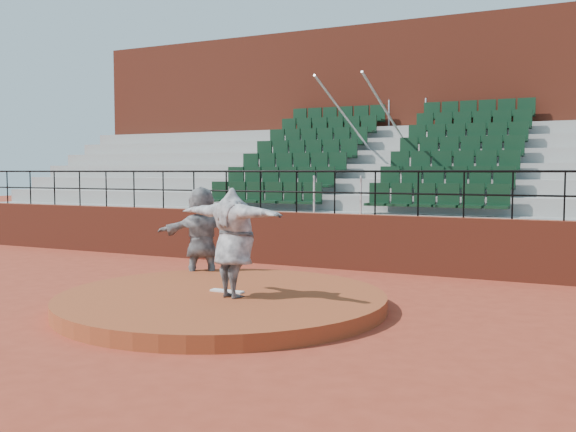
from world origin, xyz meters
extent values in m
plane|color=#993622|center=(0.00, 0.00, 0.00)|extent=(90.00, 90.00, 0.00)
cylinder|color=#944021|center=(0.00, 0.00, 0.12)|extent=(5.50, 5.50, 0.25)
cube|color=white|center=(0.00, 0.15, 0.27)|extent=(0.60, 0.15, 0.03)
cube|color=maroon|center=(0.00, 5.00, 0.65)|extent=(24.00, 0.30, 1.30)
cylinder|color=black|center=(0.00, 5.00, 2.30)|extent=(24.00, 0.05, 0.05)
cylinder|color=black|center=(0.00, 5.00, 1.80)|extent=(24.00, 0.04, 0.04)
cylinder|color=black|center=(-11.00, 5.00, 1.80)|extent=(0.04, 0.04, 1.00)
cylinder|color=black|center=(-10.00, 5.00, 1.80)|extent=(0.04, 0.04, 1.00)
cylinder|color=black|center=(-9.00, 5.00, 1.80)|extent=(0.04, 0.04, 1.00)
cylinder|color=black|center=(-8.00, 5.00, 1.80)|extent=(0.04, 0.04, 1.00)
cylinder|color=black|center=(-7.00, 5.00, 1.80)|extent=(0.04, 0.04, 1.00)
cylinder|color=black|center=(-6.00, 5.00, 1.80)|extent=(0.04, 0.04, 1.00)
cylinder|color=black|center=(-5.00, 5.00, 1.80)|extent=(0.04, 0.04, 1.00)
cylinder|color=black|center=(-4.00, 5.00, 1.80)|extent=(0.04, 0.04, 1.00)
cylinder|color=black|center=(-3.00, 5.00, 1.80)|extent=(0.04, 0.04, 1.00)
cylinder|color=black|center=(-2.00, 5.00, 1.80)|extent=(0.04, 0.04, 1.00)
cylinder|color=black|center=(-1.00, 5.00, 1.80)|extent=(0.04, 0.04, 1.00)
cylinder|color=black|center=(0.00, 5.00, 1.80)|extent=(0.04, 0.04, 1.00)
cylinder|color=black|center=(1.00, 5.00, 1.80)|extent=(0.04, 0.04, 1.00)
cylinder|color=black|center=(2.00, 5.00, 1.80)|extent=(0.04, 0.04, 1.00)
cylinder|color=black|center=(3.00, 5.00, 1.80)|extent=(0.04, 0.04, 1.00)
cylinder|color=black|center=(4.00, 5.00, 1.80)|extent=(0.04, 0.04, 1.00)
cylinder|color=black|center=(5.00, 5.00, 1.80)|extent=(0.04, 0.04, 1.00)
cube|color=#969590|center=(0.00, 5.58, 0.65)|extent=(24.00, 0.85, 1.30)
cube|color=black|center=(-2.25, 5.59, 1.66)|extent=(3.30, 0.48, 0.72)
cube|color=black|center=(2.25, 5.59, 1.66)|extent=(3.30, 0.48, 0.72)
cube|color=#969590|center=(0.00, 6.43, 0.85)|extent=(24.00, 0.85, 1.70)
cube|color=black|center=(-2.25, 6.44, 2.06)|extent=(3.30, 0.48, 0.72)
cube|color=black|center=(2.25, 6.44, 2.06)|extent=(3.30, 0.48, 0.72)
cube|color=#969590|center=(0.00, 7.28, 1.05)|extent=(24.00, 0.85, 2.10)
cube|color=black|center=(-2.25, 7.29, 2.46)|extent=(3.30, 0.48, 0.72)
cube|color=black|center=(2.25, 7.29, 2.46)|extent=(3.30, 0.48, 0.72)
cube|color=#969590|center=(0.00, 8.12, 1.25)|extent=(24.00, 0.85, 2.50)
cube|color=black|center=(-2.25, 8.13, 2.86)|extent=(3.30, 0.48, 0.72)
cube|color=black|center=(2.25, 8.13, 2.86)|extent=(3.30, 0.48, 0.72)
cube|color=#969590|center=(0.00, 8.97, 1.45)|extent=(24.00, 0.85, 2.90)
cube|color=black|center=(-2.25, 8.98, 3.26)|extent=(3.30, 0.48, 0.72)
cube|color=black|center=(2.25, 8.98, 3.26)|extent=(3.30, 0.48, 0.72)
cube|color=#969590|center=(0.00, 9.82, 1.65)|extent=(24.00, 0.85, 3.30)
cube|color=black|center=(-2.25, 9.83, 3.66)|extent=(3.30, 0.48, 0.72)
cube|color=black|center=(2.25, 9.83, 3.66)|extent=(3.30, 0.48, 0.72)
cube|color=#969590|center=(0.00, 10.68, 1.85)|extent=(24.00, 0.85, 3.70)
cube|color=black|center=(-2.25, 10.69, 4.06)|extent=(3.30, 0.48, 0.72)
cube|color=black|center=(2.25, 10.69, 4.06)|extent=(3.30, 0.48, 0.72)
cylinder|color=silver|center=(-0.60, 8.12, 3.40)|extent=(0.06, 5.97, 2.46)
cylinder|color=silver|center=(0.60, 8.12, 3.40)|extent=(0.06, 5.97, 2.46)
cube|color=maroon|center=(0.00, 12.60, 3.55)|extent=(24.00, 3.00, 7.10)
imported|color=black|center=(0.33, -0.18, 1.14)|extent=(2.27, 1.09, 1.79)
imported|color=black|center=(-1.72, 1.96, 0.99)|extent=(1.89, 1.45, 1.99)
camera|label=1|loc=(5.70, -9.07, 2.30)|focal=40.00mm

